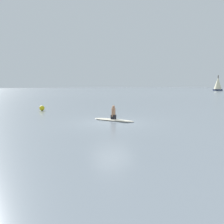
# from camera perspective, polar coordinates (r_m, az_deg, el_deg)

# --- Properties ---
(ground_plane) EXTENTS (400.00, 400.00, 0.00)m
(ground_plane) POSITION_cam_1_polar(r_m,az_deg,el_deg) (15.12, -0.14, -2.58)
(ground_plane) COLOR gray
(surfboard) EXTENTS (2.05, 3.08, 0.10)m
(surfboard) POSITION_cam_1_polar(r_m,az_deg,el_deg) (15.99, 0.35, -1.89)
(surfboard) COLOR silver
(surfboard) RESTS_ON ground
(person_paddler) EXTENTS (0.39, 0.39, 0.93)m
(person_paddler) POSITION_cam_1_polar(r_m,az_deg,el_deg) (15.93, 0.36, -0.21)
(person_paddler) COLOR black
(person_paddler) RESTS_ON surfboard
(sailboat_near_right) EXTENTS (3.71, 4.50, 6.44)m
(sailboat_near_right) POSITION_cam_1_polar(r_m,az_deg,el_deg) (107.86, 24.20, 6.28)
(sailboat_near_right) COLOR #2D3851
(sailboat_near_right) RESTS_ON ground
(buoy_marker) EXTENTS (0.48, 0.48, 0.48)m
(buoy_marker) POSITION_cam_1_polar(r_m,az_deg,el_deg) (23.12, -16.57, 0.90)
(buoy_marker) COLOR yellow
(buoy_marker) RESTS_ON ground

